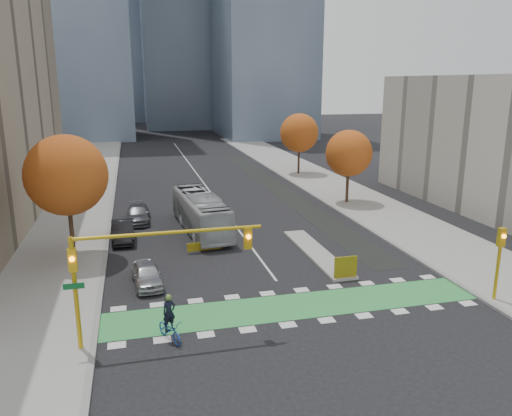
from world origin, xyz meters
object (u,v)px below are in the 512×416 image
traffic_signal_east (500,253)px  tree_east_near (349,153)px  parked_car_b (123,231)px  cyclist (170,325)px  parked_car_a (147,274)px  parked_car_c (138,214)px  tree_west (66,175)px  bus (201,212)px  hazard_board (346,267)px  traffic_signal_west (136,259)px  tree_east_far (299,133)px

traffic_signal_east → tree_east_near: bearing=86.2°
traffic_signal_east → parked_car_b: 24.95m
cyclist → parked_car_a: (-0.78, 6.73, -0.08)m
cyclist → parked_car_b: 15.76m
parked_car_b → traffic_signal_east: bearing=-39.9°
tree_east_near → parked_car_c: size_ratio=1.50×
tree_west → bus: tree_west is taller
parked_car_c → tree_east_near: bearing=7.8°
parked_car_c → cyclist: bearing=-84.8°
tree_west → cyclist: tree_west is taller
bus → parked_car_a: bearing=-119.7°
tree_west → parked_car_c: 10.42m
hazard_board → traffic_signal_east: (6.50, -4.71, 1.93)m
tree_west → traffic_signal_west: (4.07, -12.51, -1.58)m
tree_east_near → parked_car_b: bearing=-161.7°
tree_west → traffic_signal_east: (22.50, -12.51, -2.88)m
tree_east_near → parked_car_b: 22.35m
parked_car_a → traffic_signal_east: bearing=-25.4°
traffic_signal_east → parked_car_b: size_ratio=0.91×
bus → parked_car_a: 11.04m
hazard_board → bus: 13.92m
hazard_board → tree_east_near: tree_east_near is taller
traffic_signal_west → parked_car_a: size_ratio=2.19×
hazard_board → traffic_signal_east: 8.26m
parked_car_a → parked_car_c: size_ratio=0.83×
hazard_board → tree_east_near: size_ratio=0.20×
traffic_signal_west → hazard_board: bearing=21.5°
parked_car_b → parked_car_c: 5.13m
hazard_board → bus: size_ratio=0.13×
tree_east_far → traffic_signal_west: tree_east_far is taller
hazard_board → parked_car_a: 11.60m
tree_east_near → tree_east_far: size_ratio=0.92×
tree_east_near → traffic_signal_west: 30.08m
bus → parked_car_b: (-5.95, -1.16, -0.76)m
bus → parked_car_c: bearing=135.8°
tree_east_far → parked_car_b: size_ratio=1.70×
hazard_board → parked_car_c: bearing=126.3°
parked_car_a → bus: bearing=61.0°
bus → tree_east_far: bearing=49.2°
tree_west → traffic_signal_west: tree_west is taller
tree_east_far → traffic_signal_east: tree_east_far is taller
tree_east_far → bus: (-15.40, -21.73, -3.74)m
traffic_signal_east → parked_car_b: bearing=141.1°
parked_car_c → tree_west: bearing=-115.7°
tree_east_far → bus: size_ratio=0.71×
traffic_signal_east → bus: size_ratio=0.38×
traffic_signal_west → parked_car_b: size_ratio=1.89×
tree_west → tree_east_near: size_ratio=1.16×
traffic_signal_east → tree_east_far: bearing=87.0°
parked_car_a → cyclist: bearing=-88.2°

